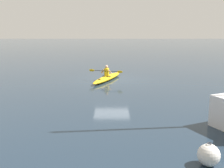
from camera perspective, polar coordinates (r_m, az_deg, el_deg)
ground_plane at (r=19.40m, az=-0.05°, el=0.96°), size 160.00×160.00×0.00m
kayak at (r=19.10m, az=-0.97°, el=1.28°), size 2.27×4.56×0.31m
kayaker at (r=18.89m, az=-1.14°, el=2.62°), size 2.31×0.92×0.73m
mooring_buoy_red_near at (r=7.78m, az=19.36°, el=-13.69°), size 0.59×0.59×0.63m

